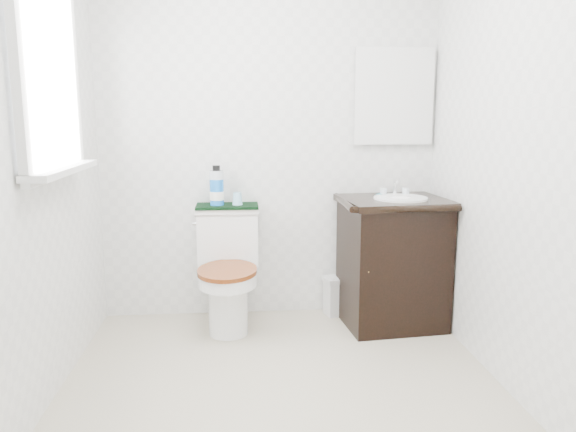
{
  "coord_description": "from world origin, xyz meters",
  "views": [
    {
      "loc": [
        -0.2,
        -2.48,
        1.34
      ],
      "look_at": [
        0.08,
        0.75,
        0.75
      ],
      "focal_mm": 35.0,
      "sensor_mm": 36.0,
      "label": 1
    }
  ],
  "objects": [
    {
      "name": "towel",
      "position": [
        -0.28,
        1.09,
        0.76
      ],
      "size": [
        0.4,
        0.22,
        0.02
      ],
      "primitive_type": "cube",
      "color": "black",
      "rests_on": "toilet"
    },
    {
      "name": "wall_front",
      "position": [
        0.0,
        -1.2,
        1.2
      ],
      "size": [
        2.4,
        0.0,
        2.4
      ],
      "primitive_type": "plane",
      "rotation": [
        -1.57,
        0.0,
        0.0
      ],
      "color": "silver",
      "rests_on": "ground"
    },
    {
      "name": "trash_bin",
      "position": [
        0.45,
        1.1,
        0.13
      ],
      "size": [
        0.21,
        0.18,
        0.26
      ],
      "color": "silver",
      "rests_on": "floor"
    },
    {
      "name": "wall_left",
      "position": [
        -1.1,
        0.0,
        1.2
      ],
      "size": [
        0.0,
        2.4,
        2.4
      ],
      "primitive_type": "plane",
      "rotation": [
        1.57,
        0.0,
        1.57
      ],
      "color": "silver",
      "rests_on": "ground"
    },
    {
      "name": "soap_bar",
      "position": [
        0.71,
        1.01,
        0.83
      ],
      "size": [
        0.07,
        0.05,
        0.02
      ],
      "primitive_type": "ellipsoid",
      "color": "#1A7280",
      "rests_on": "vanity"
    },
    {
      "name": "mouthwash_bottle",
      "position": [
        -0.34,
        1.08,
        0.88
      ],
      "size": [
        0.09,
        0.09,
        0.25
      ],
      "color": "blue",
      "rests_on": "towel"
    },
    {
      "name": "wall_right",
      "position": [
        1.1,
        0.0,
        1.2
      ],
      "size": [
        0.0,
        2.4,
        2.4
      ],
      "primitive_type": "plane",
      "rotation": [
        1.57,
        0.0,
        -1.57
      ],
      "color": "silver",
      "rests_on": "ground"
    },
    {
      "name": "vanity",
      "position": [
        0.77,
        0.9,
        0.43
      ],
      "size": [
        0.69,
        0.61,
        0.92
      ],
      "color": "black",
      "rests_on": "floor"
    },
    {
      "name": "floor",
      "position": [
        0.0,
        0.0,
        0.0
      ],
      "size": [
        2.4,
        2.4,
        0.0
      ],
      "primitive_type": "plane",
      "color": "beige",
      "rests_on": "ground"
    },
    {
      "name": "mirror",
      "position": [
        0.82,
        1.18,
        1.45
      ],
      "size": [
        0.5,
        0.02,
        0.6
      ],
      "primitive_type": "cube",
      "color": "silver",
      "rests_on": "wall_back"
    },
    {
      "name": "cup",
      "position": [
        -0.21,
        1.08,
        0.81
      ],
      "size": [
        0.06,
        0.06,
        0.08
      ],
      "primitive_type": "cone",
      "color": "#8CC6E6",
      "rests_on": "towel"
    },
    {
      "name": "window",
      "position": [
        -1.07,
        0.25,
        1.55
      ],
      "size": [
        0.02,
        0.7,
        0.9
      ],
      "primitive_type": "cube",
      "color": "white",
      "rests_on": "wall_left"
    },
    {
      "name": "toilet",
      "position": [
        -0.28,
        0.97,
        0.33
      ],
      "size": [
        0.4,
        0.62,
        0.75
      ],
      "color": "white",
      "rests_on": "floor"
    },
    {
      "name": "wall_back",
      "position": [
        0.0,
        1.2,
        1.2
      ],
      "size": [
        2.4,
        0.0,
        2.4
      ],
      "primitive_type": "plane",
      "rotation": [
        1.57,
        0.0,
        0.0
      ],
      "color": "silver",
      "rests_on": "ground"
    }
  ]
}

